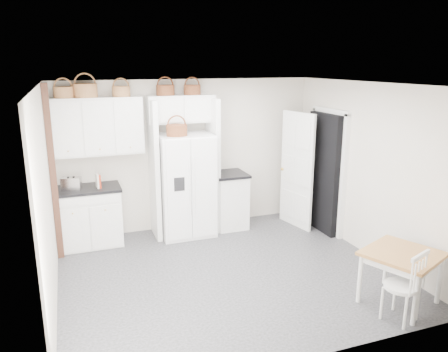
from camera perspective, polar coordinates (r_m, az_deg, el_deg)
name	(u,v)px	position (r m, az deg, el deg)	size (l,w,h in m)	color
floor	(227,273)	(6.29, 0.45, -12.50)	(4.50, 4.50, 0.00)	black
ceiling	(228,84)	(5.61, 0.50, 11.87)	(4.50, 4.50, 0.00)	white
wall_back	(188,155)	(7.67, -4.74, 2.76)	(4.50, 4.50, 0.00)	beige
wall_left	(47,202)	(5.49, -22.16, -3.11)	(4.00, 4.00, 0.00)	beige
wall_right	(368,170)	(6.91, 18.25, 0.73)	(4.00, 4.00, 0.00)	beige
refrigerator	(186,185)	(7.38, -5.01, -1.21)	(0.89, 0.72, 1.73)	white
base_cab_left	(89,217)	(7.36, -17.24, -5.19)	(0.99, 0.63, 0.92)	white
base_cab_right	(229,201)	(7.80, 0.63, -3.27)	(0.54, 0.65, 0.95)	white
dining_table	(400,278)	(5.85, 21.98, -12.21)	(0.80, 0.80, 0.67)	#AC6F34
windsor_chair	(402,286)	(5.46, 22.19, -13.17)	(0.41, 0.37, 0.84)	white
counter_left	(87,189)	(7.22, -17.52, -1.60)	(1.03, 0.67, 0.04)	black
counter_right	(229,174)	(7.66, 0.64, 0.27)	(0.58, 0.69, 0.04)	black
toaster	(71,184)	(7.12, -19.31, -0.94)	(0.29, 0.17, 0.20)	silver
cookbook_red	(99,181)	(7.11, -16.07, -0.64)	(0.03, 0.14, 0.22)	#A52611
cookbook_cream	(97,181)	(7.11, -16.20, -0.63)	(0.03, 0.15, 0.22)	silver
basket_upper_a	(64,92)	(7.09, -20.21, 10.21)	(0.29, 0.29, 0.17)	brown
basket_upper_b	(85,91)	(7.10, -17.65, 10.59)	(0.35, 0.35, 0.21)	brown
basket_upper_c	(121,91)	(7.15, -13.27, 10.71)	(0.28, 0.28, 0.16)	brown
basket_bridge_a	(165,90)	(7.26, -7.66, 11.05)	(0.30, 0.30, 0.17)	#512311
basket_bridge_b	(192,90)	(7.37, -4.18, 11.17)	(0.28, 0.28, 0.16)	#512311
basket_fridge_a	(177,130)	(7.05, -6.19, 5.95)	(0.34, 0.34, 0.18)	#512311
upper_cabinet	(97,126)	(7.16, -16.20, 6.26)	(1.40, 0.34, 0.90)	white
bridge_cabinet	(181,109)	(7.34, -5.67, 8.73)	(1.12, 0.34, 0.45)	white
fridge_panel_left	(154,170)	(7.28, -9.11, 0.76)	(0.08, 0.60, 2.30)	white
fridge_panel_right	(213,165)	(7.52, -1.47, 1.40)	(0.08, 0.60, 2.30)	white
trim_post	(53,174)	(6.79, -21.43, 0.22)	(0.09, 0.09, 2.60)	#3A2417
doorway_void	(325,173)	(7.71, 13.03, 0.38)	(0.18, 0.85, 2.05)	black
door_slab	(297,170)	(7.80, 9.48, 0.73)	(0.80, 0.04, 2.05)	white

